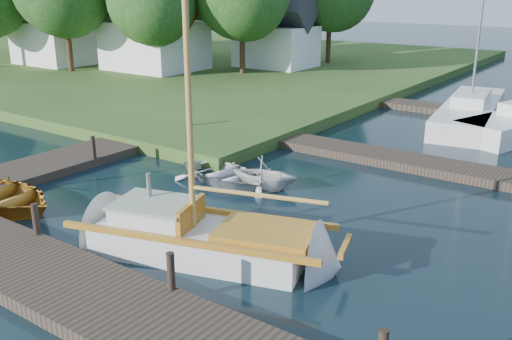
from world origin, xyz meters
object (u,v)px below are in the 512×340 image
Objects in this scene: marina_boat_1 at (470,110)px; mooring_post_2 at (171,271)px; mooring_post_1 at (36,219)px; tender_a at (224,171)px; house_a at (154,33)px; mooring_post_4 at (93,147)px; house_c at (276,37)px; tender_b at (265,171)px; mooring_post_5 at (189,121)px; sailboat at (208,242)px; house_b at (57,32)px.

mooring_post_2 is at bearing 170.70° from marina_boat_1.
mooring_post_1 is 6.46m from tender_a.
house_a reaches higher than mooring_post_2.
mooring_post_1 is 20.18m from marina_boat_1.
marina_boat_1 reaches higher than mooring_post_4.
house_c reaches higher than mooring_post_2.
tender_b is at bearing -67.22° from tender_a.
house_a reaches higher than mooring_post_4.
mooring_post_4 is 17.03m from marina_boat_1.
mooring_post_5 is 0.08× the size of marina_boat_1.
tender_b reaches higher than mooring_post_2.
sailboat reaches higher than house_c.
marina_boat_1 is (0.23, 19.62, -0.14)m from mooring_post_2.
sailboat reaches higher than mooring_post_1.
mooring_post_4 is 6.37m from tender_b.
tender_b is 13.23m from marina_boat_1.
marina_boat_1 reaches higher than mooring_post_5.
mooring_post_1 is 0.08× the size of sailboat.
house_c is (14.00, 8.00, -0.19)m from house_b.
house_b reaches higher than mooring_post_4.
mooring_post_4 is at bearing 140.53° from marina_boat_1.
tender_a is 0.33× the size of marina_boat_1.
tender_a is 23.80m from house_c.
tender_a is 13.81m from marina_boat_1.
mooring_post_4 is at bearing -33.69° from house_b.
house_a is 1.19× the size of house_c.
house_c is (-14.74, 24.97, 2.24)m from sailboat.
marina_boat_1 is at bearing -25.18° from tender_b.
mooring_post_5 is 0.24× the size of tender_a.
marina_boat_1 is at bearing 76.43° from mooring_post_1.
mooring_post_1 is 0.13× the size of house_a.
mooring_post_1 is 0.14× the size of house_b.
mooring_post_4 is 0.08× the size of marina_boat_1.
mooring_post_1 is 6.99m from tender_b.
mooring_post_5 is (-4.00, 10.00, 0.00)m from mooring_post_1.
house_c reaches higher than tender_b.
mooring_post_5 is 11.12m from sailboat.
sailboat is at bearing -42.45° from house_a.
mooring_post_1 is 31.47m from house_b.
house_b is (-29.73, -0.62, 2.21)m from marina_boat_1.
house_b is (-21.00, 9.00, 2.07)m from mooring_post_5.
house_b is (-29.50, 19.00, 2.07)m from mooring_post_2.
marina_boat_1 is at bearing 59.15° from mooring_post_4.
tender_a is 0.58× the size of house_b.
house_c is at bearing 43.05° from tender_a.
marina_boat_1 reaches higher than mooring_post_1.
tender_b is (-2.35, 6.65, -0.13)m from mooring_post_2.
house_c is (-13.15, 20.35, 2.02)m from tender_b.
mooring_post_4 is at bearing 120.05° from tender_a.
house_a reaches higher than tender_b.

